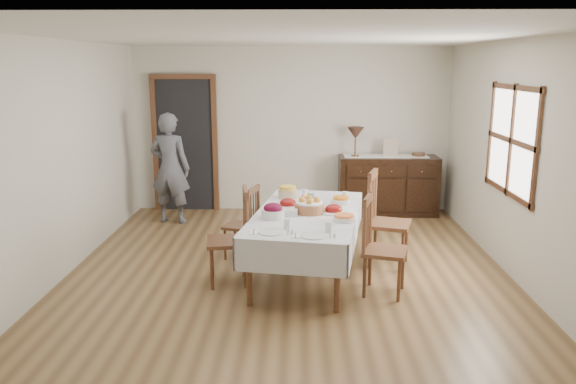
{
  "coord_description": "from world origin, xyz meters",
  "views": [
    {
      "loc": [
        0.12,
        -5.93,
        2.34
      ],
      "look_at": [
        0.0,
        0.1,
        0.95
      ],
      "focal_mm": 35.0,
      "sensor_mm": 36.0,
      "label": 1
    }
  ],
  "objects_px": {
    "dining_table": "(307,220)",
    "chair_left_far": "(244,222)",
    "chair_right_far": "(384,218)",
    "person": "(170,165)",
    "table_lamp": "(356,134)",
    "chair_right_near": "(380,245)",
    "sideboard": "(388,185)",
    "chair_left_near": "(233,236)"
  },
  "relations": [
    {
      "from": "dining_table",
      "to": "chair_right_far",
      "type": "relative_size",
      "value": 2.04
    },
    {
      "from": "chair_right_near",
      "to": "sideboard",
      "type": "xyz_separation_m",
      "value": [
        0.57,
        3.16,
        -0.06
      ]
    },
    {
      "from": "chair_left_near",
      "to": "table_lamp",
      "type": "height_order",
      "value": "table_lamp"
    },
    {
      "from": "dining_table",
      "to": "person",
      "type": "relative_size",
      "value": 1.31
    },
    {
      "from": "dining_table",
      "to": "chair_left_near",
      "type": "distance_m",
      "value": 0.84
    },
    {
      "from": "dining_table",
      "to": "table_lamp",
      "type": "relative_size",
      "value": 4.99
    },
    {
      "from": "person",
      "to": "table_lamp",
      "type": "relative_size",
      "value": 3.82
    },
    {
      "from": "sideboard",
      "to": "chair_right_near",
      "type": "bearing_deg",
      "value": -100.23
    },
    {
      "from": "dining_table",
      "to": "chair_left_far",
      "type": "distance_m",
      "value": 0.97
    },
    {
      "from": "dining_table",
      "to": "chair_left_near",
      "type": "bearing_deg",
      "value": -154.44
    },
    {
      "from": "chair_right_far",
      "to": "dining_table",
      "type": "bearing_deg",
      "value": 129.16
    },
    {
      "from": "sideboard",
      "to": "chair_left_near",
      "type": "bearing_deg",
      "value": -125.98
    },
    {
      "from": "chair_left_far",
      "to": "sideboard",
      "type": "bearing_deg",
      "value": 152.41
    },
    {
      "from": "chair_right_far",
      "to": "person",
      "type": "distance_m",
      "value": 3.42
    },
    {
      "from": "chair_right_near",
      "to": "sideboard",
      "type": "relative_size",
      "value": 0.67
    },
    {
      "from": "chair_left_far",
      "to": "person",
      "type": "relative_size",
      "value": 0.51
    },
    {
      "from": "table_lamp",
      "to": "chair_left_far",
      "type": "bearing_deg",
      "value": -126.52
    },
    {
      "from": "chair_left_near",
      "to": "table_lamp",
      "type": "relative_size",
      "value": 2.29
    },
    {
      "from": "dining_table",
      "to": "chair_right_far",
      "type": "height_order",
      "value": "chair_right_far"
    },
    {
      "from": "person",
      "to": "table_lamp",
      "type": "bearing_deg",
      "value": -158.77
    },
    {
      "from": "sideboard",
      "to": "person",
      "type": "height_order",
      "value": "person"
    },
    {
      "from": "chair_left_far",
      "to": "person",
      "type": "height_order",
      "value": "person"
    },
    {
      "from": "dining_table",
      "to": "chair_left_far",
      "type": "relative_size",
      "value": 2.56
    },
    {
      "from": "chair_right_far",
      "to": "table_lamp",
      "type": "xyz_separation_m",
      "value": [
        -0.13,
        2.28,
        0.71
      ]
    },
    {
      "from": "chair_left_near",
      "to": "chair_left_far",
      "type": "distance_m",
      "value": 0.82
    },
    {
      "from": "chair_left_near",
      "to": "person",
      "type": "xyz_separation_m",
      "value": [
        -1.2,
        2.37,
        0.35
      ]
    },
    {
      "from": "chair_right_near",
      "to": "sideboard",
      "type": "distance_m",
      "value": 3.21
    },
    {
      "from": "chair_left_near",
      "to": "chair_left_far",
      "type": "bearing_deg",
      "value": 168.28
    },
    {
      "from": "dining_table",
      "to": "chair_right_near",
      "type": "distance_m",
      "value": 0.9
    },
    {
      "from": "dining_table",
      "to": "chair_right_near",
      "type": "height_order",
      "value": "chair_right_near"
    },
    {
      "from": "chair_left_near",
      "to": "chair_right_near",
      "type": "xyz_separation_m",
      "value": [
        1.54,
        -0.25,
        -0.01
      ]
    },
    {
      "from": "chair_left_near",
      "to": "chair_right_far",
      "type": "relative_size",
      "value": 0.94
    },
    {
      "from": "chair_left_near",
      "to": "chair_right_far",
      "type": "distance_m",
      "value": 1.81
    },
    {
      "from": "chair_left_far",
      "to": "sideboard",
      "type": "relative_size",
      "value": 0.58
    },
    {
      "from": "chair_left_far",
      "to": "person",
      "type": "bearing_deg",
      "value": -124.4
    },
    {
      "from": "table_lamp",
      "to": "dining_table",
      "type": "bearing_deg",
      "value": -106.42
    },
    {
      "from": "chair_left_far",
      "to": "person",
      "type": "distance_m",
      "value": 2.04
    },
    {
      "from": "person",
      "to": "table_lamp",
      "type": "xyz_separation_m",
      "value": [
        2.77,
        0.51,
        0.4
      ]
    },
    {
      "from": "chair_left_far",
      "to": "chair_right_near",
      "type": "bearing_deg",
      "value": 71.57
    },
    {
      "from": "table_lamp",
      "to": "sideboard",
      "type": "bearing_deg",
      "value": 2.76
    },
    {
      "from": "chair_right_near",
      "to": "table_lamp",
      "type": "relative_size",
      "value": 2.23
    },
    {
      "from": "chair_right_near",
      "to": "person",
      "type": "xyz_separation_m",
      "value": [
        -2.74,
        2.62,
        0.36
      ]
    }
  ]
}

